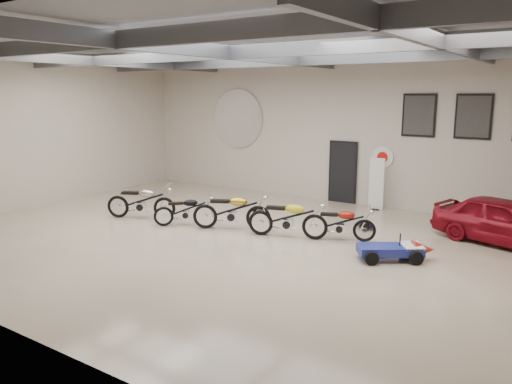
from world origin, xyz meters
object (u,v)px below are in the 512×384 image
Objects in this scene: motorcycle_gold at (232,210)px; go_kart at (397,247)px; motorcycle_black at (185,210)px; vintage_car at (506,221)px; banner_stand at (376,183)px; motorcycle_silver at (141,201)px; motorcycle_red at (339,223)px; motorcycle_yellow at (287,217)px.

motorcycle_gold reaches higher than go_kart.
motorcycle_black reaches higher than go_kart.
vintage_car reaches higher than go_kart.
motorcycle_silver is (-5.58, -5.11, -0.33)m from banner_stand.
banner_stand is 6.34m from motorcycle_black.
motorcycle_silver reaches higher than motorcycle_black.
vintage_car is at bearing 6.32° from motorcycle_red.
motorcycle_yellow is at bearing -105.81° from banner_stand.
motorcycle_black is 1.46m from motorcycle_gold.
go_kart is at bearing -21.03° from motorcycle_yellow.
motorcycle_red reaches higher than go_kart.
go_kart is at bearing -44.57° from motorcycle_red.
go_kart is 3.32m from vintage_car.
motorcycle_black is at bearing 167.74° from motorcycle_gold.
motorcycle_black is at bearing -19.13° from motorcycle_silver.
banner_stand is 0.83× the size of motorcycle_silver.
motorcycle_black is (1.64, 0.16, -0.09)m from motorcycle_silver.
vintage_car is at bearing 20.39° from go_kart.
vintage_car is (8.05, 3.03, 0.15)m from motorcycle_black.
motorcycle_gold is at bearing -124.09° from banner_stand.
motorcycle_red is (6.02, 1.22, -0.08)m from motorcycle_silver.
motorcycle_gold is 4.74m from go_kart.
vintage_car reaches higher than motorcycle_black.
motorcycle_black is 6.15m from go_kart.
banner_stand reaches higher than motorcycle_gold.
motorcycle_red is at bearing 5.14° from motorcycle_yellow.
motorcycle_gold is at bearing 171.25° from motorcycle_red.
motorcycle_black is 4.51m from motorcycle_red.
vintage_car reaches higher than motorcycle_yellow.
motorcycle_black is 0.99× the size of go_kart.
banner_stand is at bearing 62.54° from motorcycle_yellow.
motorcycle_silver is 3.09m from motorcycle_gold.
motorcycle_silver is at bearing 141.12° from motorcycle_black.
motorcycle_gold is (3.05, 0.53, 0.01)m from motorcycle_silver.
banner_stand is at bearing 7.10° from motorcycle_black.
motorcycle_yellow reaches higher than motorcycle_red.
motorcycle_black is 8.60m from vintage_car.
go_kart is (1.76, -0.73, -0.15)m from motorcycle_red.
banner_stand reaches higher than go_kart.
motorcycle_silver reaches higher than motorcycle_red.
motorcycle_red is (1.27, 0.51, -0.07)m from motorcycle_yellow.
motorcycle_black is 0.96× the size of motorcycle_red.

